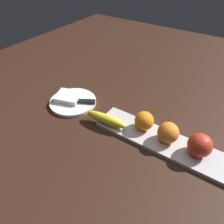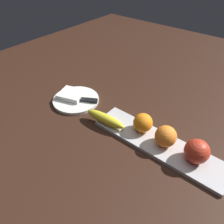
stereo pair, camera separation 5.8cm
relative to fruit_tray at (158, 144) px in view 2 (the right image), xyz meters
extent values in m
plane|color=#311B12|center=(0.00, -0.02, -0.01)|extent=(2.40, 2.40, 0.00)
cube|color=silver|center=(0.00, 0.00, 0.00)|extent=(0.48, 0.12, 0.01)
sphere|color=red|center=(-0.13, -0.01, 0.05)|extent=(0.08, 0.08, 0.08)
ellipsoid|color=yellow|center=(0.21, 0.04, 0.03)|extent=(0.17, 0.05, 0.04)
sphere|color=orange|center=(-0.02, -0.01, 0.04)|extent=(0.07, 0.07, 0.07)
sphere|color=orange|center=(0.08, -0.02, 0.04)|extent=(0.07, 0.07, 0.07)
cylinder|color=white|center=(0.41, 0.00, 0.00)|extent=(0.20, 0.20, 0.01)
cube|color=white|center=(0.44, 0.00, 0.02)|extent=(0.13, 0.12, 0.02)
cube|color=silver|center=(0.41, 0.02, 0.01)|extent=(0.14, 0.09, 0.00)
cube|color=black|center=(0.36, -0.01, 0.01)|extent=(0.09, 0.07, 0.01)
camera|label=1|loc=(-0.15, 0.52, 0.55)|focal=33.88mm
camera|label=2|loc=(-0.19, 0.49, 0.55)|focal=33.88mm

